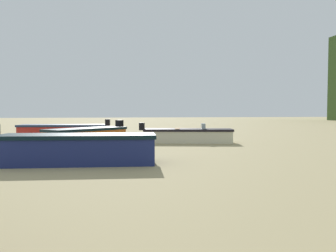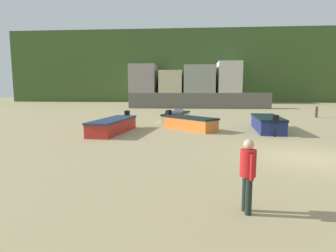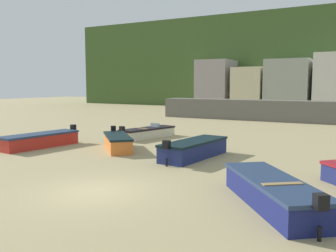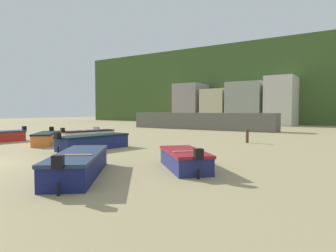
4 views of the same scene
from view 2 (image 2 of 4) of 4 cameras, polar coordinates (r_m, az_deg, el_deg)
ground_plane at (r=12.34m, az=26.76°, el=-5.84°), size 160.00×160.00×0.00m
headland_hill at (r=77.43m, az=8.11°, el=11.17°), size 90.00×32.00×15.68m
harbor_pier at (r=41.16m, az=6.27°, el=5.21°), size 20.32×2.40×2.23m
townhouse_left at (r=59.24m, az=-4.98°, el=8.60°), size 5.24×6.63×7.83m
townhouse_centre at (r=58.60m, az=0.64°, el=8.00°), size 4.61×6.69×6.53m
townhouse_right at (r=58.33m, az=6.40°, el=8.47°), size 6.24×6.35×7.58m
townhouse_far_right at (r=58.95m, az=12.27°, el=8.67°), size 4.54×6.60×8.26m
boat_orange_0 at (r=18.73m, az=4.43°, el=0.62°), size 3.79×3.85×1.21m
boat_navy_1 at (r=19.39m, az=19.66°, el=0.51°), size 2.02×5.19×1.26m
boat_cream_3 at (r=23.87m, az=1.72°, el=1.93°), size 2.34×5.00×1.05m
boat_red_5 at (r=17.74m, az=-11.16°, el=0.09°), size 2.02×5.40×1.19m
mooring_post_near_water at (r=30.50m, az=28.12°, el=2.54°), size 0.24×0.24×1.07m
beach_walker_distant at (r=6.26m, az=16.03°, el=-8.68°), size 0.39×0.54×1.62m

